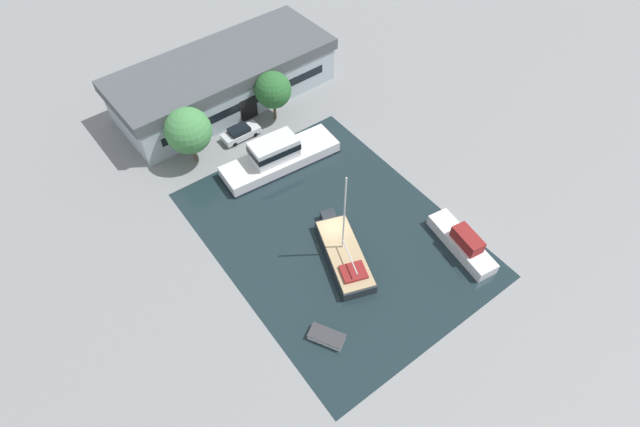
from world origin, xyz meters
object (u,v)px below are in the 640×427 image
(quay_tree_by_water, at_px, (188,131))
(small_dinghy, at_px, (327,337))
(warehouse_building, at_px, (224,79))
(cabin_boat, at_px, (463,243))
(quay_tree_near_building, at_px, (273,90))
(sailboat_moored, at_px, (344,254))
(motor_cruiser, at_px, (278,156))
(parked_car, at_px, (241,133))

(quay_tree_by_water, xyz_separation_m, small_dinghy, (-1.26, -26.91, -4.29))
(warehouse_building, bearing_deg, cabin_boat, -81.49)
(quay_tree_near_building, distance_m, sailboat_moored, 23.24)
(quay_tree_near_building, xyz_separation_m, motor_cruiser, (-4.32, -7.31, -2.87))
(small_dinghy, bearing_deg, warehouse_building, -136.15)
(quay_tree_by_water, relative_size, parked_car, 1.54)
(parked_car, bearing_deg, cabin_boat, 18.02)
(sailboat_moored, bearing_deg, quay_tree_by_water, 123.54)
(parked_car, distance_m, cabin_boat, 29.00)
(sailboat_moored, height_order, cabin_boat, sailboat_moored)
(motor_cruiser, bearing_deg, warehouse_building, -1.78)
(warehouse_building, relative_size, parked_car, 6.12)
(warehouse_building, distance_m, small_dinghy, 36.59)
(quay_tree_near_building, distance_m, cabin_boat, 28.64)
(quay_tree_near_building, height_order, quay_tree_by_water, quay_tree_by_water)
(quay_tree_near_building, bearing_deg, parked_car, -172.76)
(quay_tree_by_water, bearing_deg, parked_car, 2.99)
(sailboat_moored, bearing_deg, small_dinghy, -118.89)
(warehouse_building, height_order, small_dinghy, warehouse_building)
(warehouse_building, bearing_deg, quay_tree_near_building, -70.17)
(motor_cruiser, bearing_deg, parked_car, 13.40)
(quay_tree_near_building, bearing_deg, small_dinghy, -114.95)
(quay_tree_near_building, bearing_deg, warehouse_building, 111.95)
(parked_car, height_order, cabin_boat, cabin_boat)
(small_dinghy, bearing_deg, sailboat_moored, -168.26)
(warehouse_building, distance_m, cabin_boat, 36.01)
(quay_tree_near_building, distance_m, small_dinghy, 31.05)
(quay_tree_near_building, relative_size, small_dinghy, 1.85)
(quay_tree_near_building, height_order, cabin_boat, quay_tree_near_building)
(parked_car, relative_size, cabin_boat, 0.55)
(quay_tree_near_building, xyz_separation_m, quay_tree_by_water, (-11.74, -1.02, 0.39))
(parked_car, xyz_separation_m, motor_cruiser, (1.11, -6.62, 0.55))
(cabin_boat, bearing_deg, sailboat_moored, 156.92)
(quay_tree_by_water, distance_m, sailboat_moored, 22.05)
(warehouse_building, height_order, quay_tree_by_water, quay_tree_by_water)
(motor_cruiser, relative_size, small_dinghy, 4.05)
(warehouse_building, xyz_separation_m, cabin_boat, (6.63, -35.33, -2.04))
(quay_tree_by_water, distance_m, cabin_boat, 31.50)
(warehouse_building, relative_size, cabin_boat, 3.38)
(small_dinghy, xyz_separation_m, cabin_boat, (16.75, -0.27, 0.60))
(warehouse_building, xyz_separation_m, parked_car, (-2.55, -7.82, -2.16))
(small_dinghy, bearing_deg, parked_car, -135.59)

